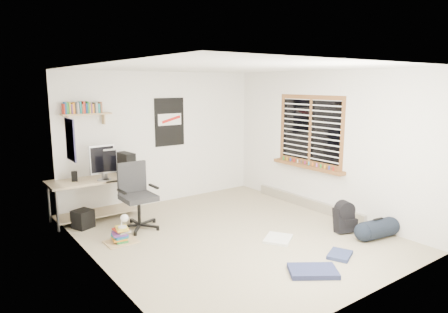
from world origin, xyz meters
TOP-DOWN VIEW (x-y plane):
  - floor at (0.00, 0.00)m, footprint 4.00×4.50m
  - ceiling at (0.00, 0.00)m, footprint 4.00×4.50m
  - back_wall at (0.00, 2.25)m, footprint 4.00×0.01m
  - left_wall at (-2.00, 0.00)m, footprint 0.01×4.50m
  - right_wall at (2.00, 0.00)m, footprint 0.01×4.50m
  - desk at (-1.43, 2.00)m, footprint 1.62×1.18m
  - monitor_left at (-1.30, 1.77)m, footprint 0.37×0.16m
  - monitor_right at (-1.35, 1.78)m, footprint 0.44×0.15m
  - pc_tower at (-0.86, 2.00)m, footprint 0.24×0.41m
  - keyboard at (-1.26, 1.73)m, footprint 0.46×0.24m
  - speaker_left at (-1.75, 2.00)m, footprint 0.12×0.12m
  - speaker_right at (-0.96, 1.85)m, footprint 0.10×0.10m
  - office_chair at (-1.03, 1.13)m, footprint 0.69×0.69m
  - wall_shelf at (-1.45, 2.14)m, footprint 0.80×0.22m
  - poster_back_wall at (0.15, 2.23)m, footprint 0.62×0.03m
  - poster_left_wall at (-1.99, 1.20)m, footprint 0.02×0.42m
  - window at (1.95, 0.30)m, footprint 0.10×1.50m
  - baseboard_heater at (1.96, 0.30)m, footprint 0.08×2.50m
  - backpack at (1.47, -0.90)m, footprint 0.35×0.32m
  - duffel_bag at (1.67, -1.35)m, footprint 0.33×0.33m
  - tshirt at (0.42, -0.54)m, footprint 0.56×0.54m
  - jeans_a at (0.03, -1.56)m, footprint 0.68×0.63m
  - jeans_b at (0.69, -1.44)m, footprint 0.44×0.40m
  - book_stack at (-1.49, 0.75)m, footprint 0.50×0.43m
  - desk_lamp at (-1.47, 0.73)m, footprint 0.19×0.24m
  - subwoofer at (-1.75, 1.69)m, footprint 0.35×0.35m

SIDE VIEW (x-z plane):
  - floor at x=0.00m, z-range -0.01..0.00m
  - tshirt at x=0.42m, z-range 0.00..0.04m
  - jeans_b at x=0.69m, z-range 0.00..0.05m
  - jeans_a at x=0.03m, z-range 0.00..0.06m
  - baseboard_heater at x=1.96m, z-range 0.00..0.18m
  - duffel_bag at x=1.67m, z-range -0.14..0.42m
  - subwoofer at x=-1.75m, z-range -0.01..0.29m
  - book_stack at x=-1.49m, z-range 0.00..0.30m
  - backpack at x=1.47m, z-range 0.01..0.39m
  - desk at x=-1.43m, z-range 0.03..0.70m
  - desk_lamp at x=-1.47m, z-range 0.28..0.48m
  - office_chair at x=-1.03m, z-range -0.04..1.02m
  - keyboard at x=-1.26m, z-range 0.68..0.70m
  - speaker_right at x=-0.96m, z-range 0.68..0.86m
  - speaker_left at x=-1.75m, z-range 0.68..0.87m
  - monitor_left at x=-1.30m, z-range 0.68..1.08m
  - pc_tower at x=-0.86m, z-range 0.68..1.09m
  - monitor_right at x=-1.35m, z-range 0.68..1.15m
  - back_wall at x=0.00m, z-range 0.00..2.50m
  - left_wall at x=-2.00m, z-range 0.00..2.50m
  - right_wall at x=2.00m, z-range 0.00..2.50m
  - window at x=1.95m, z-range 0.82..2.08m
  - poster_left_wall at x=-1.99m, z-range 1.20..1.80m
  - poster_back_wall at x=0.15m, z-range 1.09..2.01m
  - wall_shelf at x=-1.45m, z-range 1.66..1.90m
  - ceiling at x=0.00m, z-range 2.50..2.51m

